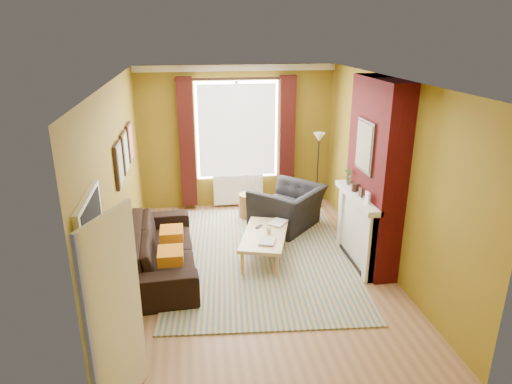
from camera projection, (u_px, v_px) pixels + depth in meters
ground at (258, 269)px, 6.90m from camera, size 5.50×5.50×0.00m
room_walls at (298, 174)px, 6.77m from camera, size 3.82×5.54×2.83m
striped_rug at (260, 255)px, 7.29m from camera, size 3.14×4.13×0.02m
sofa at (162, 249)px, 6.77m from camera, size 1.04×2.40×0.69m
armchair at (287, 208)px, 8.21m from camera, size 1.56×1.56×0.77m
coffee_table at (265, 236)px, 7.10m from camera, size 0.99×1.41×0.43m
wicker_stool at (249, 206)px, 8.70m from camera, size 0.50×0.50×0.47m
floor_lamp at (319, 149)px, 8.87m from camera, size 0.29×0.29×1.54m
book_a at (260, 240)px, 6.82m from camera, size 0.32×0.36×0.03m
book_b at (271, 221)px, 7.51m from camera, size 0.39×0.40×0.02m
mug at (269, 231)px, 7.08m from camera, size 0.13×0.13×0.08m
tv_remote at (259, 226)px, 7.31m from camera, size 0.13×0.15×0.02m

